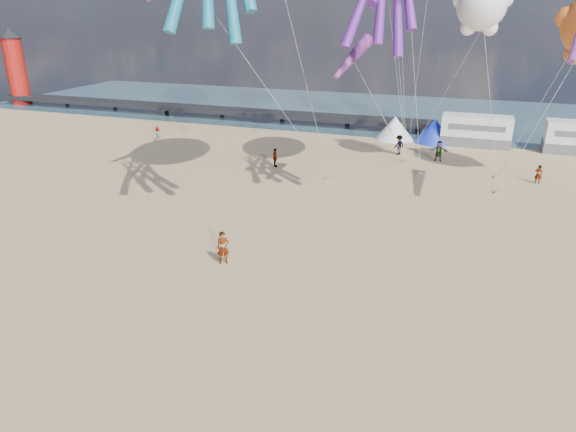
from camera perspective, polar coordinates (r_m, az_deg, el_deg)
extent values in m
plane|color=tan|center=(19.41, -0.99, -18.86)|extent=(120.00, 120.00, 0.00)
plane|color=#335362|center=(70.08, 15.20, 10.83)|extent=(120.00, 120.00, 0.00)
cube|color=black|center=(67.62, -10.46, 11.68)|extent=(60.00, 3.00, 0.50)
cylinder|color=#A5140F|center=(84.53, -27.93, 13.99)|extent=(2.60, 2.60, 9.00)
cube|color=silver|center=(54.89, 20.16, 8.90)|extent=(6.60, 2.50, 3.00)
cone|color=white|center=(55.42, 11.77, 9.57)|extent=(4.00, 4.00, 2.40)
cone|color=#1933CC|center=(55.04, 15.94, 9.11)|extent=(4.00, 4.00, 2.40)
imported|color=tan|center=(27.56, -7.23, -3.52)|extent=(0.79, 0.72, 1.82)
imported|color=#7F6659|center=(54.91, -14.26, 8.78)|extent=(0.54, 0.65, 1.53)
imported|color=#7F6659|center=(49.47, 12.22, 7.73)|extent=(1.10, 1.14, 1.85)
imported|color=#7F6659|center=(44.45, -1.44, 6.49)|extent=(1.12, 1.21, 1.64)
imported|color=#7F6659|center=(48.16, 16.41, 6.94)|extent=(1.09, 0.48, 1.84)
imported|color=#7F6659|center=(44.53, 26.07, 4.18)|extent=(1.49, 0.85, 1.53)
cube|color=gray|center=(41.43, 4.61, 4.24)|extent=(0.50, 0.35, 0.22)
cube|color=gray|center=(44.03, 14.52, 4.67)|extent=(0.50, 0.35, 0.22)
cube|color=gray|center=(41.11, 22.33, 2.47)|extent=(0.50, 0.35, 0.22)
cube|color=gray|center=(44.90, 22.24, 4.05)|extent=(0.50, 0.35, 0.22)
cube|color=gray|center=(47.13, 13.01, 5.94)|extent=(0.50, 0.35, 0.22)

